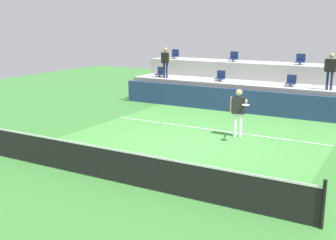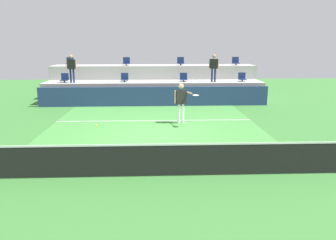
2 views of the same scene
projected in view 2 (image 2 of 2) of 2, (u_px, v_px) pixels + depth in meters
The scene contains 19 objects.
ground_plane at pixel (154, 135), 12.64m from camera, with size 40.00×40.00×0.00m, color #336B2D.
court_inner_paint at pixel (154, 128), 13.61m from camera, with size 9.00×10.00×0.01m, color #3D7F38.
court_service_line at pixel (154, 121), 14.97m from camera, with size 9.00×0.06×0.00m, color white.
tennis_net at pixel (155, 159), 8.63m from camera, with size 10.48×0.08×1.07m.
sponsor_backboard at pixel (154, 96), 18.34m from camera, with size 13.00×0.16×1.10m, color navy.
seating_tier_lower at pixel (154, 92), 19.58m from camera, with size 13.00×1.80×1.25m, color #9E9E99.
seating_tier_upper at pixel (154, 81), 21.23m from camera, with size 13.00×1.80×2.10m, color #9E9E99.
stadium_chair_lower_far_left at pixel (65, 78), 19.11m from camera, with size 0.44×0.40×0.52m.
stadium_chair_lower_left at pixel (125, 78), 19.25m from camera, with size 0.44×0.40×0.52m.
stadium_chair_lower_right at pixel (184, 78), 19.40m from camera, with size 0.44×0.40×0.52m.
stadium_chair_lower_far_right at pixel (242, 78), 19.54m from camera, with size 0.44×0.40×0.52m.
stadium_chair_upper_far_left at pixel (70, 62), 20.65m from camera, with size 0.44×0.40×0.52m.
stadium_chair_upper_left at pixel (126, 62), 20.80m from camera, with size 0.44×0.40×0.52m.
stadium_chair_upper_right at pixel (181, 62), 20.95m from camera, with size 0.44×0.40×0.52m.
stadium_chair_upper_far_right at pixel (236, 62), 21.09m from camera, with size 0.44×0.40×0.52m.
tennis_player at pixel (181, 99), 14.25m from camera, with size 1.02×1.16×1.78m.
spectator_in_white at pixel (72, 66), 18.58m from camera, with size 0.57×0.23×1.60m.
spectator_leaning_on_rail at pixel (214, 66), 18.92m from camera, with size 0.57×0.24×1.61m.
tennis_ball at pixel (96, 125), 10.73m from camera, with size 0.07×0.07×0.07m.
Camera 2 is at (0.02, -12.16, 3.52)m, focal length 34.58 mm.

